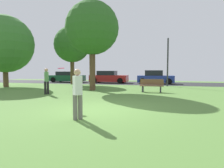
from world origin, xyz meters
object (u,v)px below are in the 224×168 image
parked_car_green (67,77)px  maple_tree_near (5,44)px  parked_car_red (109,77)px  person_catcher (78,92)px  frisbee_disc (61,68)px  park_bench (152,85)px  oak_tree_center (72,45)px  street_lamp_post (168,62)px  birch_tree_lone (92,28)px  parked_car_blue (155,78)px  person_thrower (46,80)px

parked_car_green → maple_tree_near: bearing=-103.5°
parked_car_green → parked_car_red: (5.55, -0.07, 0.04)m
maple_tree_near → person_catcher: (11.45, -9.51, -3.03)m
person_catcher → frisbee_disc: frisbee_disc is taller
park_bench → oak_tree_center: bearing=-33.3°
oak_tree_center → street_lamp_post: bearing=-1.7°
birch_tree_lone → parked_car_blue: bearing=64.1°
oak_tree_center → park_bench: (8.78, -5.78, -3.79)m
parked_car_red → parked_car_blue: (5.56, -0.07, 0.02)m
parked_car_red → park_bench: (5.69, -9.22, -0.20)m
parked_car_blue → maple_tree_near: bearing=-148.5°
parked_car_green → parked_car_blue: (11.11, -0.14, 0.05)m
person_catcher → parked_car_blue: bearing=-45.4°
person_thrower → street_lamp_post: bearing=98.1°
street_lamp_post → parked_car_green: bearing=162.9°
parked_car_blue → oak_tree_center: bearing=-158.7°
oak_tree_center → person_catcher: size_ratio=3.99×
birch_tree_lone → parked_car_blue: (4.31, 8.87, -3.96)m
parked_car_red → maple_tree_near: bearing=-132.9°
person_catcher → park_bench: size_ratio=0.97×
birch_tree_lone → parked_car_red: (-1.24, 8.94, -3.97)m
frisbee_disc → parked_car_green: size_ratio=0.07×
parked_car_green → parked_car_blue: size_ratio=1.07×
person_catcher → parked_car_blue: size_ratio=0.39×
person_thrower → parked_car_red: bearing=136.7°
maple_tree_near → person_thrower: (6.84, -4.05, -2.97)m
maple_tree_near → parked_car_blue: size_ratio=1.61×
park_bench → birch_tree_lone: bearing=-3.6°
person_thrower → parked_car_blue: (6.21, 12.05, -0.22)m
maple_tree_near → parked_car_blue: bearing=31.5°
person_thrower → park_bench: person_thrower is taller
frisbee_disc → parked_car_blue: bearing=78.5°
parked_car_red → person_thrower: bearing=-93.1°
frisbee_disc → street_lamp_post: bearing=69.6°
maple_tree_near → street_lamp_post: maple_tree_near is taller
person_thrower → frisbee_disc: (3.02, -3.57, 0.69)m
oak_tree_center → street_lamp_post: oak_tree_center is taller
person_catcher → frisbee_disc: size_ratio=5.30×
parked_car_red → street_lamp_post: bearing=-28.8°
frisbee_disc → park_bench: 7.36m
park_bench → street_lamp_post: street_lamp_post is taller
birch_tree_lone → parked_car_blue: 10.63m
oak_tree_center → person_thrower: bearing=-74.3°
person_thrower → parked_car_blue: person_thrower is taller
person_catcher → parked_car_red: size_ratio=0.34×
oak_tree_center → person_catcher: oak_tree_center is taller
parked_car_blue → street_lamp_post: bearing=-71.1°
person_thrower → park_bench: 6.99m
street_lamp_post → person_catcher: bearing=-101.7°
oak_tree_center → maple_tree_near: bearing=-133.6°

